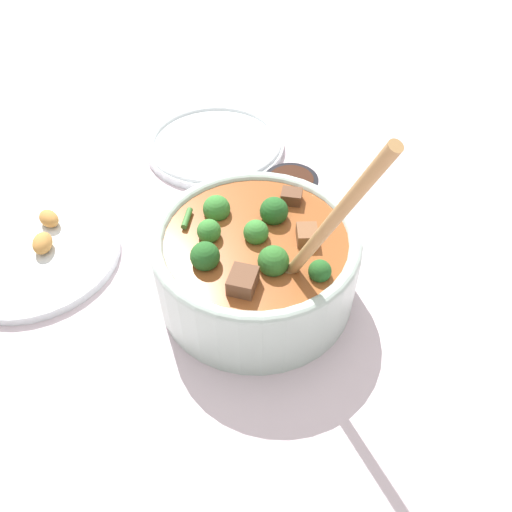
{
  "coord_description": "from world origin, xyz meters",
  "views": [
    {
      "loc": [
        -0.1,
        -0.38,
        0.48
      ],
      "look_at": [
        0.0,
        0.0,
        0.06
      ],
      "focal_mm": 35.0,
      "sensor_mm": 36.0,
      "label": 1
    }
  ],
  "objects_px": {
    "stew_bowl": "(256,260)",
    "food_plate": "(34,253)",
    "condiment_bowl": "(291,189)",
    "empty_plate": "(215,144)"
  },
  "relations": [
    {
      "from": "empty_plate",
      "to": "stew_bowl",
      "type": "bearing_deg",
      "value": -92.19
    },
    {
      "from": "stew_bowl",
      "to": "condiment_bowl",
      "type": "distance_m",
      "value": 0.19
    },
    {
      "from": "stew_bowl",
      "to": "food_plate",
      "type": "height_order",
      "value": "stew_bowl"
    },
    {
      "from": "empty_plate",
      "to": "food_plate",
      "type": "relative_size",
      "value": 1.03
    },
    {
      "from": "stew_bowl",
      "to": "condiment_bowl",
      "type": "bearing_deg",
      "value": 59.38
    },
    {
      "from": "stew_bowl",
      "to": "food_plate",
      "type": "xyz_separation_m",
      "value": [
        -0.27,
        0.13,
        -0.05
      ]
    },
    {
      "from": "stew_bowl",
      "to": "food_plate",
      "type": "bearing_deg",
      "value": 153.93
    },
    {
      "from": "empty_plate",
      "to": "food_plate",
      "type": "height_order",
      "value": "food_plate"
    },
    {
      "from": "condiment_bowl",
      "to": "food_plate",
      "type": "bearing_deg",
      "value": -175.99
    },
    {
      "from": "stew_bowl",
      "to": "condiment_bowl",
      "type": "xyz_separation_m",
      "value": [
        0.09,
        0.16,
        -0.04
      ]
    }
  ]
}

